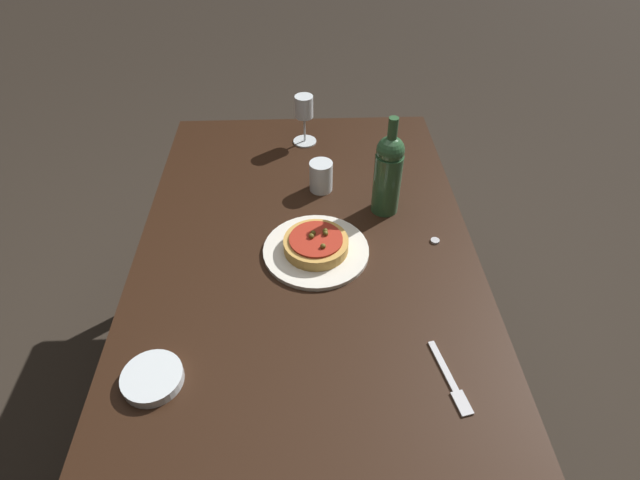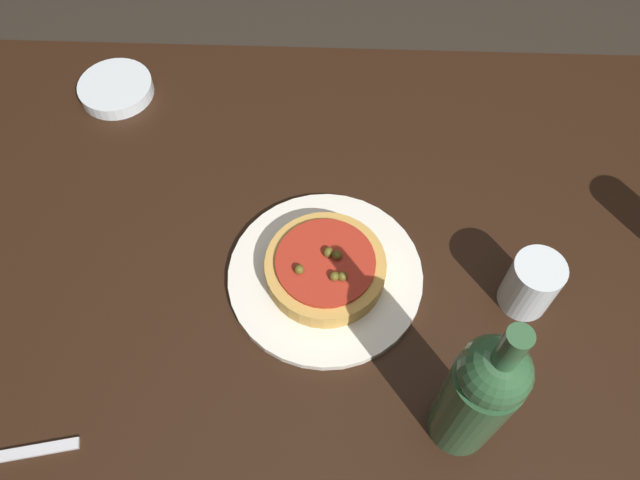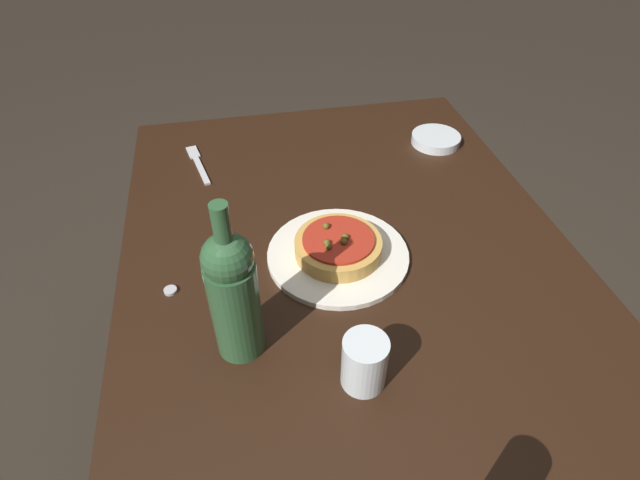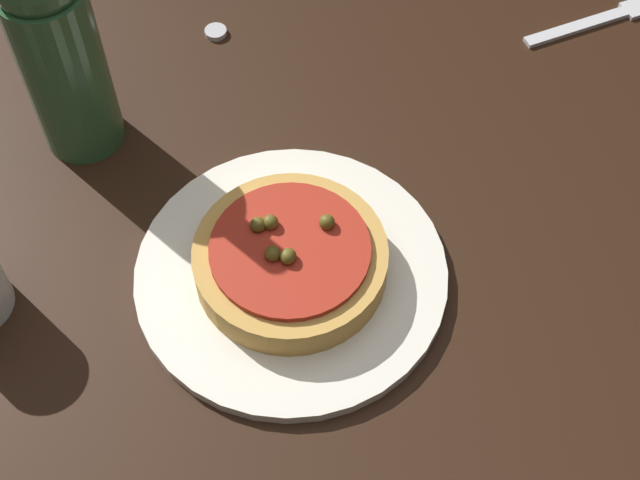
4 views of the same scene
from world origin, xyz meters
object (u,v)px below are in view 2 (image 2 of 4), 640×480
(pizza, at_px, (325,268))
(water_cup, at_px, (531,284))
(dining_table, at_px, (355,288))
(wine_bottle, at_px, (479,394))
(side_bowl, at_px, (116,89))
(dinner_plate, at_px, (325,276))

(pizza, xyz_separation_m, water_cup, (0.28, -0.02, 0.02))
(pizza, relative_size, water_cup, 1.82)
(dining_table, xyz_separation_m, pizza, (-0.05, -0.03, 0.11))
(dining_table, distance_m, wine_bottle, 0.34)
(wine_bottle, height_order, water_cup, wine_bottle)
(pizza, xyz_separation_m, wine_bottle, (0.17, -0.20, 0.10))
(wine_bottle, xyz_separation_m, side_bowl, (-0.55, 0.55, -0.11))
(pizza, bearing_deg, dining_table, 29.69)
(dining_table, relative_size, wine_bottle, 4.54)
(dinner_plate, relative_size, pizza, 1.64)
(dining_table, bearing_deg, side_bowl, 142.44)
(side_bowl, bearing_deg, wine_bottle, -45.31)
(dining_table, relative_size, water_cup, 14.30)
(dinner_plate, bearing_deg, water_cup, -5.00)
(dining_table, relative_size, pizza, 7.86)
(pizza, bearing_deg, dinner_plate, 121.92)
(pizza, relative_size, side_bowl, 1.34)
(dining_table, distance_m, dinner_plate, 0.10)
(dining_table, relative_size, dinner_plate, 4.79)
(pizza, relative_size, wine_bottle, 0.58)
(water_cup, height_order, side_bowl, water_cup)
(dinner_plate, xyz_separation_m, pizza, (0.00, -0.00, 0.02))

